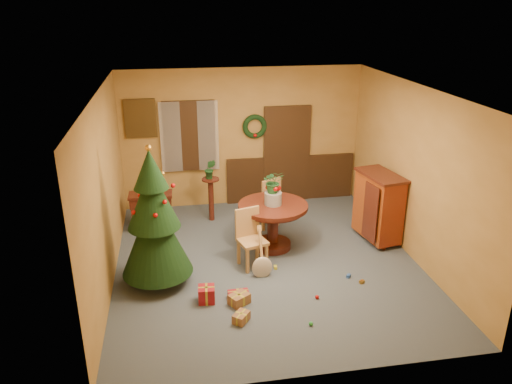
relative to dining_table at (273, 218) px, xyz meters
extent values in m
plane|color=#343C4C|center=(-0.21, -0.53, -0.59)|extent=(5.50, 5.50, 0.00)
plane|color=silver|center=(-0.21, -0.53, 2.31)|extent=(5.50, 5.50, 0.00)
plane|color=olive|center=(-0.21, 2.22, 0.86)|extent=(5.00, 0.00, 5.00)
plane|color=olive|center=(-0.21, -3.28, 0.86)|extent=(5.00, 0.00, 5.00)
plane|color=olive|center=(-2.71, -0.53, 0.86)|extent=(0.00, 5.50, 5.50)
plane|color=olive|center=(2.29, -0.53, 0.86)|extent=(0.00, 5.50, 5.50)
cube|color=black|center=(0.84, 2.18, -0.09)|extent=(2.80, 0.06, 1.00)
cube|color=black|center=(0.74, 2.17, 0.46)|extent=(1.00, 0.08, 2.10)
cube|color=white|center=(0.74, 2.20, 0.41)|extent=(0.80, 0.03, 1.90)
cube|color=black|center=(-1.31, 2.17, 0.96)|extent=(1.05, 0.08, 1.45)
cube|color=white|center=(-1.31, 2.20, 0.96)|extent=(0.88, 0.03, 1.25)
cube|color=white|center=(-1.69, 2.12, 0.96)|extent=(0.42, 0.02, 1.45)
cube|color=white|center=(-0.93, 2.12, 0.96)|extent=(0.42, 0.02, 1.45)
torus|color=black|center=(0.04, 2.14, 1.11)|extent=(0.51, 0.11, 0.51)
cube|color=#4C3819|center=(-2.26, 2.18, 1.36)|extent=(0.62, 0.05, 0.78)
cube|color=gray|center=(-2.26, 2.21, 1.36)|extent=(0.48, 0.02, 0.62)
cylinder|color=#33110B|center=(0.00, 0.00, 0.22)|extent=(1.22, 1.22, 0.07)
cylinder|color=#33110B|center=(0.00, 0.00, 0.15)|extent=(1.09, 1.09, 0.04)
cylinder|color=#33110B|center=(0.00, 0.00, -0.17)|extent=(0.20, 0.20, 0.68)
cylinder|color=#33110B|center=(0.00, 0.00, -0.53)|extent=(0.65, 0.65, 0.11)
cylinder|color=slate|center=(0.00, 0.00, 0.36)|extent=(0.30, 0.30, 0.22)
imported|color=#1E4C23|center=(0.00, 0.00, 0.67)|extent=(0.36, 0.31, 0.40)
cube|color=#A37041|center=(-0.47, -0.60, -0.13)|extent=(0.53, 0.53, 0.05)
cube|color=#A37041|center=(-0.52, -0.41, 0.14)|extent=(0.42, 0.16, 0.51)
cube|color=#A37041|center=(-0.35, -0.38, -0.37)|extent=(0.06, 0.06, 0.44)
cube|color=#A37041|center=(-0.68, -0.48, -0.37)|extent=(0.06, 0.06, 0.44)
cube|color=#A37041|center=(-0.25, -0.71, -0.37)|extent=(0.06, 0.06, 0.44)
cube|color=#A37041|center=(-0.58, -0.81, -0.37)|extent=(0.06, 0.06, 0.44)
cube|color=#A37041|center=(0.03, 0.95, -0.11)|extent=(0.60, 0.60, 0.05)
cube|color=#A37041|center=(0.13, 0.78, 0.17)|extent=(0.41, 0.25, 0.53)
cube|color=#A37041|center=(-0.04, 0.71, -0.36)|extent=(0.06, 0.06, 0.45)
cube|color=#A37041|center=(0.28, 0.88, -0.36)|extent=(0.06, 0.06, 0.45)
cube|color=#A37041|center=(-0.21, 1.03, -0.36)|extent=(0.06, 0.06, 0.45)
cube|color=#A37041|center=(0.11, 1.20, -0.36)|extent=(0.06, 0.06, 0.45)
cylinder|color=#33110B|center=(-0.97, 1.39, -0.16)|extent=(0.11, 0.11, 0.86)
cylinder|color=#33110B|center=(-0.97, 1.39, 0.28)|extent=(0.34, 0.34, 0.03)
imported|color=#19471E|center=(-0.97, 1.39, 0.49)|extent=(0.25, 0.22, 0.40)
cylinder|color=#382111|center=(-2.00, -0.85, -0.47)|extent=(0.14, 0.14, 0.24)
cone|color=black|center=(-2.00, -0.85, 0.25)|extent=(1.09, 1.09, 1.29)
cone|color=black|center=(-2.00, -0.85, 0.85)|extent=(0.79, 0.79, 0.94)
cone|color=black|center=(-2.00, -0.85, 1.29)|extent=(0.52, 0.52, 0.59)
sphere|color=#C0872D|center=(-2.00, -0.85, 1.61)|extent=(0.10, 0.10, 0.10)
cube|color=#33110B|center=(-2.13, 1.18, 0.11)|extent=(0.83, 0.42, 0.05)
cube|color=#33110B|center=(-2.13, 1.18, -0.01)|extent=(0.78, 0.38, 0.17)
cube|color=#33110B|center=(-2.48, 1.18, -0.25)|extent=(0.05, 0.29, 0.67)
cube|color=#33110B|center=(-1.79, 1.18, -0.25)|extent=(0.05, 0.29, 0.67)
cube|color=#5F110A|center=(1.94, -0.02, 0.08)|extent=(0.63, 1.02, 1.18)
cube|color=#33110B|center=(1.94, -0.02, 0.68)|extent=(0.70, 1.08, 0.05)
cylinder|color=#33110B|center=(1.94, -0.41, -0.54)|extent=(0.07, 0.07, 0.09)
cylinder|color=#33110B|center=(1.94, 0.38, -0.54)|extent=(0.07, 0.07, 0.09)
cube|color=brown|center=(-0.83, -1.65, -0.51)|extent=(0.35, 0.33, 0.15)
cube|color=gold|center=(-0.83, -1.65, -0.51)|extent=(0.26, 0.18, 0.16)
cube|color=gold|center=(-0.83, -1.65, -0.51)|extent=(0.15, 0.20, 0.16)
cube|color=maroon|center=(-1.30, -1.51, -0.47)|extent=(0.25, 0.25, 0.24)
cube|color=gold|center=(-1.30, -1.51, -0.47)|extent=(0.24, 0.05, 0.24)
cube|color=gold|center=(-1.30, -1.51, -0.47)|extent=(0.05, 0.24, 0.24)
cube|color=brown|center=(-0.87, -2.08, -0.52)|extent=(0.28, 0.29, 0.13)
cube|color=gold|center=(-0.87, -2.08, -0.52)|extent=(0.17, 0.21, 0.13)
cube|color=gold|center=(-0.87, -2.08, -0.52)|extent=(0.15, 0.13, 0.13)
cube|color=maroon|center=(-0.83, -1.48, -0.53)|extent=(0.31, 0.14, 0.11)
cube|color=gold|center=(-0.83, -1.48, -0.53)|extent=(0.31, 0.03, 0.11)
cube|color=gold|center=(-0.83, -1.48, -0.53)|extent=(0.05, 0.13, 0.11)
cube|color=#234A9A|center=(0.99, -1.22, -0.56)|extent=(0.09, 0.09, 0.05)
sphere|color=green|center=(0.06, -2.34, -0.56)|extent=(0.06, 0.06, 0.06)
cube|color=yellow|center=(-0.10, -0.75, -0.56)|extent=(0.06, 0.08, 0.05)
sphere|color=#BB0E0C|center=(0.33, -1.72, -0.56)|extent=(0.06, 0.06, 0.06)
cube|color=#C0872D|center=(1.14, -1.42, -0.56)|extent=(0.09, 0.08, 0.05)
camera|label=1|loc=(-1.65, -7.82, 3.60)|focal=35.00mm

